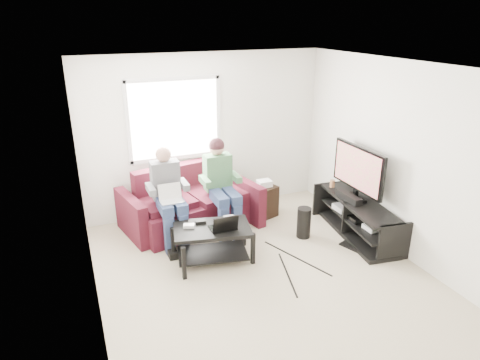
% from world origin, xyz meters
% --- Properties ---
extents(floor, '(4.50, 4.50, 0.00)m').
position_xyz_m(floor, '(0.00, 0.00, 0.00)').
color(floor, beige).
rests_on(floor, ground).
extents(ceiling, '(4.50, 4.50, 0.00)m').
position_xyz_m(ceiling, '(0.00, 0.00, 2.60)').
color(ceiling, white).
rests_on(ceiling, wall_back).
extents(wall_back, '(4.50, 0.00, 4.50)m').
position_xyz_m(wall_back, '(0.00, 2.25, 1.30)').
color(wall_back, silver).
rests_on(wall_back, floor).
extents(wall_front, '(4.50, 0.00, 4.50)m').
position_xyz_m(wall_front, '(0.00, -2.25, 1.30)').
color(wall_front, silver).
rests_on(wall_front, floor).
extents(wall_left, '(0.00, 4.50, 4.50)m').
position_xyz_m(wall_left, '(-2.00, 0.00, 1.30)').
color(wall_left, silver).
rests_on(wall_left, floor).
extents(wall_right, '(0.00, 4.50, 4.50)m').
position_xyz_m(wall_right, '(2.00, 0.00, 1.30)').
color(wall_right, silver).
rests_on(wall_right, floor).
extents(window, '(1.48, 0.04, 1.28)m').
position_xyz_m(window, '(-0.50, 2.23, 1.60)').
color(window, white).
rests_on(window, wall_back).
extents(sofa, '(2.16, 1.27, 0.93)m').
position_xyz_m(sofa, '(-0.46, 1.71, 0.34)').
color(sofa, '#481222').
rests_on(sofa, floor).
extents(person_left, '(0.40, 0.70, 1.39)m').
position_xyz_m(person_left, '(-0.86, 1.35, 0.77)').
color(person_left, navy).
rests_on(person_left, sofa).
extents(person_right, '(0.40, 0.71, 1.43)m').
position_xyz_m(person_right, '(-0.06, 1.37, 0.83)').
color(person_right, navy).
rests_on(person_right, sofa).
extents(laptop_silver, '(0.35, 0.27, 0.24)m').
position_xyz_m(laptop_silver, '(-0.86, 1.18, 0.76)').
color(laptop_silver, silver).
rests_on(laptop_silver, person_left).
extents(coffee_table, '(1.11, 0.81, 0.50)m').
position_xyz_m(coffee_table, '(-0.48, 0.59, 0.37)').
color(coffee_table, black).
rests_on(coffee_table, floor).
extents(laptop_black, '(0.37, 0.28, 0.24)m').
position_xyz_m(laptop_black, '(-0.36, 0.51, 0.62)').
color(laptop_black, black).
rests_on(laptop_black, coffee_table).
extents(controller_a, '(0.16, 0.13, 0.04)m').
position_xyz_m(controller_a, '(-0.76, 0.71, 0.52)').
color(controller_a, silver).
rests_on(controller_a, coffee_table).
extents(controller_b, '(0.15, 0.11, 0.04)m').
position_xyz_m(controller_b, '(-0.58, 0.77, 0.52)').
color(controller_b, black).
rests_on(controller_b, coffee_table).
extents(controller_c, '(0.15, 0.10, 0.04)m').
position_xyz_m(controller_c, '(-0.18, 0.74, 0.52)').
color(controller_c, gray).
rests_on(controller_c, coffee_table).
extents(tv_stand, '(0.72, 1.72, 0.55)m').
position_xyz_m(tv_stand, '(1.77, 0.45, 0.25)').
color(tv_stand, black).
rests_on(tv_stand, floor).
extents(tv, '(0.12, 1.10, 0.81)m').
position_xyz_m(tv, '(1.77, 0.55, 1.01)').
color(tv, black).
rests_on(tv, tv_stand).
extents(soundbar, '(0.12, 0.50, 0.10)m').
position_xyz_m(soundbar, '(1.65, 0.55, 0.60)').
color(soundbar, black).
rests_on(soundbar, tv_stand).
extents(drink_cup, '(0.08, 0.08, 0.12)m').
position_xyz_m(drink_cup, '(1.72, 1.08, 0.61)').
color(drink_cup, '#9D6743').
rests_on(drink_cup, tv_stand).
extents(console_white, '(0.30, 0.22, 0.06)m').
position_xyz_m(console_white, '(1.77, 0.05, 0.32)').
color(console_white, silver).
rests_on(console_white, tv_stand).
extents(console_grey, '(0.34, 0.26, 0.08)m').
position_xyz_m(console_grey, '(1.77, 0.75, 0.33)').
color(console_grey, gray).
rests_on(console_grey, tv_stand).
extents(console_black, '(0.38, 0.30, 0.07)m').
position_xyz_m(console_black, '(1.77, 0.40, 0.33)').
color(console_black, black).
rests_on(console_black, tv_stand).
extents(subwoofer, '(0.21, 0.21, 0.47)m').
position_xyz_m(subwoofer, '(1.00, 0.70, 0.23)').
color(subwoofer, black).
rests_on(subwoofer, floor).
extents(keyboard_floor, '(0.30, 0.49, 0.03)m').
position_xyz_m(keyboard_floor, '(1.50, 0.09, 0.01)').
color(keyboard_floor, black).
rests_on(keyboard_floor, floor).
extents(end_table, '(0.35, 0.35, 0.62)m').
position_xyz_m(end_table, '(0.76, 1.59, 0.28)').
color(end_table, black).
rests_on(end_table, floor).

